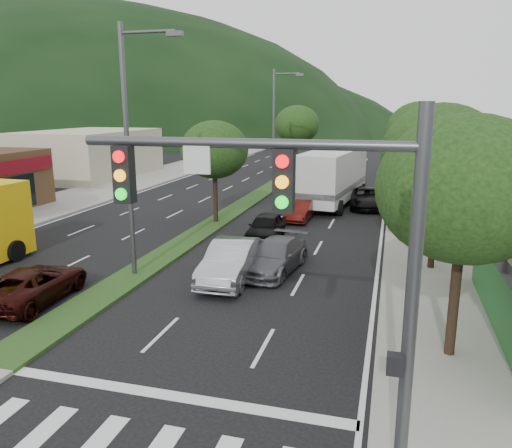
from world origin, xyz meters
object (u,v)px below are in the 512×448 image
(tree_r_a, at_px, (465,189))
(tree_r_c, at_px, (428,146))
(car_queue_c, at_px, (300,211))
(motorhome, at_px, (333,176))
(streetlight_mid, at_px, (276,122))
(traffic_signal, at_px, (320,242))
(tree_med_near, at_px, (214,150))
(tree_med_far, at_px, (297,125))
(tree_r_e, at_px, (415,128))
(sedan_silver, at_px, (231,261))
(streetlight_near, at_px, (132,141))
(tree_r_b, at_px, (440,153))
(car_queue_a, at_px, (266,227))
(car_queue_d, at_px, (367,198))
(suv_maroon, at_px, (34,284))
(tree_r_d, at_px, (420,130))
(car_queue_b, at_px, (275,256))

(tree_r_a, distance_m, tree_r_c, 16.00)
(car_queue_c, distance_m, motorhome, 6.17)
(tree_r_a, xyz_separation_m, streetlight_mid, (-11.79, 29.00, 0.76))
(traffic_signal, xyz_separation_m, tree_med_near, (-9.03, 19.54, -0.22))
(traffic_signal, bearing_deg, motorhome, 96.13)
(tree_med_far, xyz_separation_m, car_queue_c, (4.80, -23.87, -4.41))
(tree_r_e, bearing_deg, tree_med_far, 161.57)
(sedan_silver, bearing_deg, tree_r_a, -32.00)
(streetlight_near, bearing_deg, sedan_silver, 8.57)
(tree_r_b, bearing_deg, car_queue_a, 158.98)
(car_queue_a, bearing_deg, traffic_signal, -74.14)
(tree_med_far, height_order, car_queue_d, tree_med_far)
(tree_r_a, relative_size, motorhome, 0.64)
(motorhome, bearing_deg, traffic_signal, -76.66)
(tree_r_b, distance_m, motorhome, 15.48)
(tree_med_far, xyz_separation_m, suv_maroon, (-2.13, -39.48, -4.36))
(tree_r_a, height_order, car_queue_a, tree_r_a)
(car_queue_c, relative_size, motorhome, 0.35)
(streetlight_mid, height_order, car_queue_c, streetlight_mid)
(traffic_signal, distance_m, tree_r_a, 6.29)
(tree_r_a, height_order, tree_r_e, tree_r_e)
(tree_r_b, relative_size, suv_maroon, 1.49)
(streetlight_mid, distance_m, car_queue_c, 14.55)
(tree_r_a, bearing_deg, tree_med_far, 106.70)
(tree_r_d, distance_m, car_queue_a, 17.54)
(tree_r_b, height_order, motorhome, tree_r_b)
(tree_med_far, height_order, streetlight_near, streetlight_near)
(tree_r_a, distance_m, tree_r_e, 36.00)
(tree_r_a, relative_size, tree_r_e, 0.99)
(tree_r_a, relative_size, tree_r_c, 1.02)
(tree_r_a, xyz_separation_m, streetlight_near, (-11.79, 4.00, 0.76))
(car_queue_a, xyz_separation_m, car_queue_d, (4.73, 10.00, 0.02))
(tree_r_d, bearing_deg, car_queue_c, -126.10)
(traffic_signal, relative_size, streetlight_near, 0.70)
(streetlight_mid, distance_m, car_queue_d, 12.49)
(tree_med_near, bearing_deg, car_queue_b, -54.93)
(tree_r_d, bearing_deg, streetlight_mid, 165.73)
(car_queue_d, bearing_deg, traffic_signal, -94.57)
(tree_r_e, bearing_deg, streetlight_near, -110.23)
(streetlight_mid, xyz_separation_m, sedan_silver, (3.87, -24.42, -4.78))
(traffic_signal, relative_size, tree_r_b, 1.01)
(car_queue_d, bearing_deg, tree_r_d, 49.42)
(tree_r_c, bearing_deg, traffic_signal, -97.85)
(tree_r_c, height_order, car_queue_a, tree_r_c)
(tree_r_c, relative_size, car_queue_b, 1.38)
(tree_med_far, height_order, suv_maroon, tree_med_far)
(tree_med_near, bearing_deg, tree_med_far, 90.00)
(tree_med_near, distance_m, tree_med_far, 26.01)
(tree_r_a, relative_size, sedan_silver, 1.36)
(tree_r_c, xyz_separation_m, car_queue_c, (-7.20, 0.13, -4.15))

